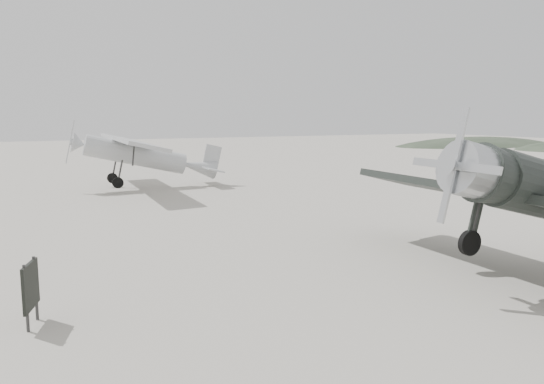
% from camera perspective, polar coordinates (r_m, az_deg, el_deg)
% --- Properties ---
extents(ground, '(160.00, 160.00, 0.00)m').
position_cam_1_polar(ground, '(15.66, 5.12, -6.79)').
color(ground, '#A79F95').
rests_on(ground, ground).
extents(hill_northeast, '(32.00, 16.00, 5.20)m').
position_cam_1_polar(hill_northeast, '(78.54, 21.23, 4.71)').
color(hill_northeast, '#2C3728').
rests_on(hill_northeast, ground).
extents(highwing_monoplane, '(8.30, 11.68, 3.32)m').
position_cam_1_polar(highwing_monoplane, '(30.42, -13.80, 4.27)').
color(highwing_monoplane, '#ADAFB2').
rests_on(highwing_monoplane, ground).
extents(sign_board, '(0.34, 0.87, 1.30)m').
position_cam_1_polar(sign_board, '(11.35, -24.54, -9.27)').
color(sign_board, '#333333').
rests_on(sign_board, ground).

